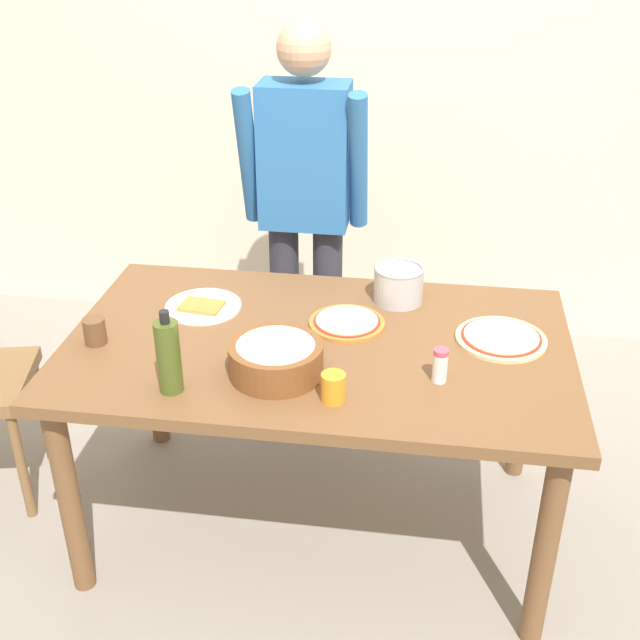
{
  "coord_description": "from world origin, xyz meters",
  "views": [
    {
      "loc": [
        0.33,
        -2.18,
        2.04
      ],
      "look_at": [
        0.0,
        0.05,
        0.81
      ],
      "focal_mm": 45.03,
      "sensor_mm": 36.0,
      "label": 1
    }
  ],
  "objects_px": {
    "dining_table": "(318,366)",
    "salt_shaker": "(440,365)",
    "olive_oil_bottle": "(169,356)",
    "steel_pot": "(399,284)",
    "cup_small_brown": "(95,331)",
    "cup_orange": "(333,387)",
    "pizza_raw_on_board": "(501,338)",
    "plate_with_slice": "(203,306)",
    "person_cook": "(305,203)",
    "popcorn_bowl": "(276,356)",
    "pizza_cooked_on_tray": "(347,322)"
  },
  "relations": [
    {
      "from": "olive_oil_bottle",
      "to": "salt_shaker",
      "type": "distance_m",
      "value": 0.78
    },
    {
      "from": "person_cook",
      "to": "olive_oil_bottle",
      "type": "distance_m",
      "value": 1.11
    },
    {
      "from": "pizza_raw_on_board",
      "to": "steel_pot",
      "type": "xyz_separation_m",
      "value": [
        -0.34,
        0.23,
        0.06
      ]
    },
    {
      "from": "pizza_raw_on_board",
      "to": "salt_shaker",
      "type": "relative_size",
      "value": 2.72
    },
    {
      "from": "steel_pot",
      "to": "cup_orange",
      "type": "relative_size",
      "value": 2.04
    },
    {
      "from": "steel_pot",
      "to": "cup_small_brown",
      "type": "bearing_deg",
      "value": -155.05
    },
    {
      "from": "dining_table",
      "to": "plate_with_slice",
      "type": "relative_size",
      "value": 6.15
    },
    {
      "from": "plate_with_slice",
      "to": "cup_orange",
      "type": "distance_m",
      "value": 0.71
    },
    {
      "from": "popcorn_bowl",
      "to": "steel_pot",
      "type": "bearing_deg",
      "value": 58.11
    },
    {
      "from": "olive_oil_bottle",
      "to": "salt_shaker",
      "type": "relative_size",
      "value": 2.42
    },
    {
      "from": "pizza_cooked_on_tray",
      "to": "cup_small_brown",
      "type": "bearing_deg",
      "value": -163.24
    },
    {
      "from": "person_cook",
      "to": "salt_shaker",
      "type": "bearing_deg",
      "value": -59.55
    },
    {
      "from": "olive_oil_bottle",
      "to": "dining_table",
      "type": "bearing_deg",
      "value": 41.9
    },
    {
      "from": "olive_oil_bottle",
      "to": "person_cook",
      "type": "bearing_deg",
      "value": 79.09
    },
    {
      "from": "steel_pot",
      "to": "cup_small_brown",
      "type": "distance_m",
      "value": 1.02
    },
    {
      "from": "dining_table",
      "to": "person_cook",
      "type": "bearing_deg",
      "value": 102.17
    },
    {
      "from": "pizza_raw_on_board",
      "to": "popcorn_bowl",
      "type": "height_order",
      "value": "popcorn_bowl"
    },
    {
      "from": "person_cook",
      "to": "olive_oil_bottle",
      "type": "relative_size",
      "value": 6.33
    },
    {
      "from": "cup_orange",
      "to": "steel_pot",
      "type": "bearing_deg",
      "value": 77.41
    },
    {
      "from": "dining_table",
      "to": "pizza_raw_on_board",
      "type": "xyz_separation_m",
      "value": [
        0.58,
        0.09,
        0.1
      ]
    },
    {
      "from": "dining_table",
      "to": "steel_pot",
      "type": "height_order",
      "value": "steel_pot"
    },
    {
      "from": "popcorn_bowl",
      "to": "steel_pot",
      "type": "relative_size",
      "value": 1.61
    },
    {
      "from": "pizza_cooked_on_tray",
      "to": "cup_small_brown",
      "type": "distance_m",
      "value": 0.81
    },
    {
      "from": "person_cook",
      "to": "steel_pot",
      "type": "bearing_deg",
      "value": -47.69
    },
    {
      "from": "dining_table",
      "to": "pizza_raw_on_board",
      "type": "height_order",
      "value": "pizza_raw_on_board"
    },
    {
      "from": "olive_oil_bottle",
      "to": "steel_pot",
      "type": "xyz_separation_m",
      "value": [
        0.61,
        0.65,
        -0.05
      ]
    },
    {
      "from": "dining_table",
      "to": "salt_shaker",
      "type": "height_order",
      "value": "salt_shaker"
    },
    {
      "from": "person_cook",
      "to": "steel_pot",
      "type": "xyz_separation_m",
      "value": [
        0.4,
        -0.44,
        -0.11
      ]
    },
    {
      "from": "pizza_cooked_on_tray",
      "to": "olive_oil_bottle",
      "type": "height_order",
      "value": "olive_oil_bottle"
    },
    {
      "from": "dining_table",
      "to": "steel_pot",
      "type": "distance_m",
      "value": 0.43
    },
    {
      "from": "dining_table",
      "to": "pizza_cooked_on_tray",
      "type": "xyz_separation_m",
      "value": [
        0.08,
        0.12,
        0.1
      ]
    },
    {
      "from": "dining_table",
      "to": "cup_small_brown",
      "type": "height_order",
      "value": "cup_small_brown"
    },
    {
      "from": "dining_table",
      "to": "salt_shaker",
      "type": "xyz_separation_m",
      "value": [
        0.38,
        -0.18,
        0.14
      ]
    },
    {
      "from": "dining_table",
      "to": "cup_orange",
      "type": "relative_size",
      "value": 18.82
    },
    {
      "from": "popcorn_bowl",
      "to": "person_cook",
      "type": "bearing_deg",
      "value": 94.15
    },
    {
      "from": "dining_table",
      "to": "olive_oil_bottle",
      "type": "relative_size",
      "value": 6.25
    },
    {
      "from": "steel_pot",
      "to": "cup_small_brown",
      "type": "relative_size",
      "value": 2.04
    },
    {
      "from": "olive_oil_bottle",
      "to": "cup_small_brown",
      "type": "relative_size",
      "value": 3.01
    },
    {
      "from": "pizza_cooked_on_tray",
      "to": "popcorn_bowl",
      "type": "xyz_separation_m",
      "value": [
        -0.17,
        -0.33,
        0.05
      ]
    },
    {
      "from": "dining_table",
      "to": "pizza_cooked_on_tray",
      "type": "relative_size",
      "value": 6.4
    },
    {
      "from": "cup_small_brown",
      "to": "person_cook",
      "type": "bearing_deg",
      "value": 58.63
    },
    {
      "from": "person_cook",
      "to": "popcorn_bowl",
      "type": "height_order",
      "value": "person_cook"
    },
    {
      "from": "dining_table",
      "to": "cup_orange",
      "type": "distance_m",
      "value": 0.36
    },
    {
      "from": "pizza_raw_on_board",
      "to": "plate_with_slice",
      "type": "distance_m",
      "value": 1.0
    },
    {
      "from": "pizza_raw_on_board",
      "to": "olive_oil_bottle",
      "type": "bearing_deg",
      "value": -155.92
    },
    {
      "from": "pizza_raw_on_board",
      "to": "pizza_cooked_on_tray",
      "type": "relative_size",
      "value": 1.15
    },
    {
      "from": "pizza_raw_on_board",
      "to": "plate_with_slice",
      "type": "xyz_separation_m",
      "value": [
        -1.0,
        0.07,
        -0.0
      ]
    },
    {
      "from": "person_cook",
      "to": "dining_table",
      "type": "bearing_deg",
      "value": -77.83
    },
    {
      "from": "cup_small_brown",
      "to": "plate_with_slice",
      "type": "bearing_deg",
      "value": 45.49
    },
    {
      "from": "person_cook",
      "to": "popcorn_bowl",
      "type": "bearing_deg",
      "value": -85.85
    }
  ]
}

